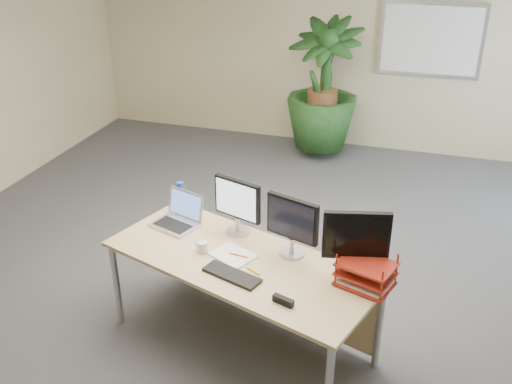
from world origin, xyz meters
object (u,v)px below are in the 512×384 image
(desk, at_px, (250,271))
(monitor_left, at_px, (237,203))
(floor_plant, at_px, (322,103))
(monitor_right, at_px, (292,223))
(laptop, at_px, (179,217))

(desk, relative_size, monitor_left, 4.80)
(floor_plant, relative_size, monitor_right, 3.25)
(monitor_right, distance_m, laptop, 1.02)
(desk, distance_m, monitor_left, 0.53)
(monitor_right, xyz_separation_m, laptop, (-0.98, 0.17, -0.20))
(laptop, bearing_deg, floor_plant, 82.58)
(monitor_right, bearing_deg, floor_plant, 97.93)
(monitor_left, xyz_separation_m, monitor_right, (0.48, -0.18, 0.00))
(desk, distance_m, floor_plant, 3.80)
(monitor_right, bearing_deg, laptop, 169.95)
(desk, xyz_separation_m, laptop, (-0.68, 0.24, 0.23))
(floor_plant, relative_size, laptop, 3.51)
(desk, relative_size, laptop, 5.11)
(desk, height_order, monitor_left, monitor_left)
(floor_plant, height_order, monitor_left, floor_plant)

